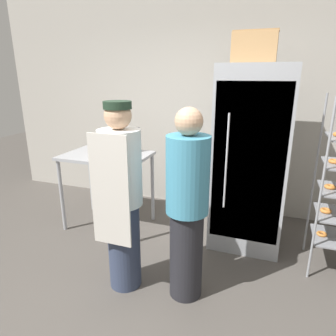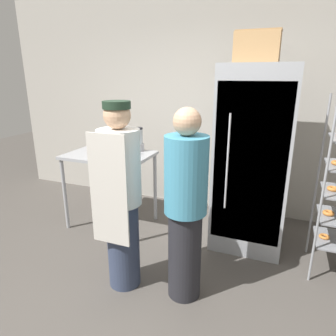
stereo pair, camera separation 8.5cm
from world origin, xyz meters
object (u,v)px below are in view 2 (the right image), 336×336
at_px(cardboard_storage_box, 257,47).
at_px(refrigerator, 253,160).
at_px(donut_box, 114,153).
at_px(person_baker, 121,197).
at_px(blender_pitcher, 139,141).
at_px(binder_stack, 110,146).
at_px(person_customer, 186,207).

bearing_deg(cardboard_storage_box, refrigerator, 5.76).
xyz_separation_m(donut_box, cardboard_storage_box, (1.48, 0.30, 1.12)).
bearing_deg(refrigerator, person_baker, -128.88).
bearing_deg(cardboard_storage_box, blender_pitcher, 177.59).
bearing_deg(binder_stack, blender_pitcher, 9.76).
bearing_deg(blender_pitcher, refrigerator, -2.10).
bearing_deg(person_customer, person_baker, -173.09).
distance_m(donut_box, binder_stack, 0.38).
relative_size(cardboard_storage_box, person_baker, 0.26).
distance_m(blender_pitcher, person_baker, 1.32).
relative_size(binder_stack, person_customer, 0.17).
xyz_separation_m(refrigerator, person_baker, (-0.95, -1.17, -0.11)).
bearing_deg(person_customer, refrigerator, 70.46).
bearing_deg(donut_box, cardboard_storage_box, 11.58).
xyz_separation_m(donut_box, person_baker, (0.59, -0.87, -0.12)).
distance_m(donut_box, cardboard_storage_box, 1.88).
relative_size(blender_pitcher, person_baker, 0.18).
distance_m(donut_box, person_customer, 1.40).
height_order(refrigerator, cardboard_storage_box, cardboard_storage_box).
bearing_deg(blender_pitcher, donut_box, -111.60).
distance_m(donut_box, person_baker, 1.05).
height_order(blender_pitcher, person_customer, person_customer).
xyz_separation_m(blender_pitcher, person_baker, (0.45, -1.23, -0.20)).
xyz_separation_m(refrigerator, donut_box, (-1.54, -0.31, 0.00)).
bearing_deg(cardboard_storage_box, person_customer, -107.15).
bearing_deg(refrigerator, blender_pitcher, 177.90).
bearing_deg(donut_box, person_customer, -34.92).
distance_m(refrigerator, blender_pitcher, 1.40).
distance_m(refrigerator, person_baker, 1.51).
height_order(binder_stack, person_customer, person_customer).
relative_size(refrigerator, person_baker, 1.18).
xyz_separation_m(blender_pitcher, binder_stack, (-0.38, -0.07, -0.08)).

